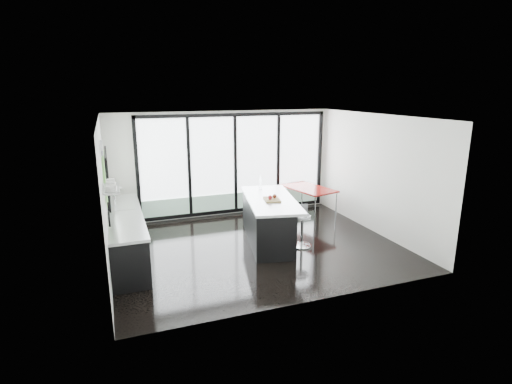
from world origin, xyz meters
name	(u,v)px	position (x,y,z in m)	size (l,w,h in m)	color
floor	(256,246)	(0.00, 0.00, 0.00)	(6.00, 5.00, 0.00)	black
ceiling	(257,117)	(0.00, 0.00, 2.80)	(6.00, 5.00, 0.00)	white
wall_back	(234,168)	(0.27, 2.47, 1.27)	(6.00, 0.09, 2.80)	silver
wall_front	(313,219)	(0.00, -2.50, 1.40)	(6.00, 0.00, 2.80)	silver
wall_left	(105,185)	(-2.97, 0.27, 1.56)	(0.26, 5.00, 2.80)	silver
wall_right	(376,174)	(3.00, 0.00, 1.40)	(0.00, 5.00, 2.80)	silver
counter_cabinets	(126,235)	(-2.67, 0.40, 0.46)	(0.69, 3.24, 1.36)	black
island	(267,219)	(0.34, 0.24, 0.51)	(1.51, 2.61, 1.30)	black
bar_stool_near	(302,231)	(0.93, -0.33, 0.35)	(0.44, 0.44, 0.70)	silver
bar_stool_far	(284,222)	(0.81, 0.33, 0.36)	(0.45, 0.45, 0.71)	silver
red_table	(308,202)	(2.06, 1.56, 0.40)	(0.85, 1.48, 0.79)	maroon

